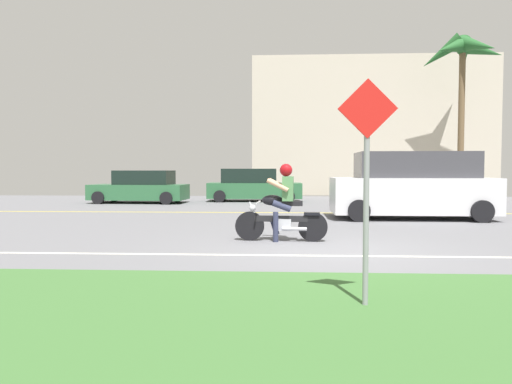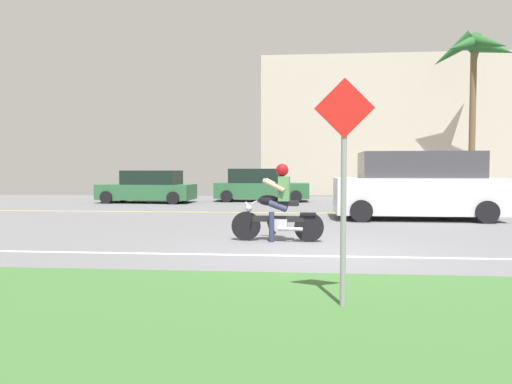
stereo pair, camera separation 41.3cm
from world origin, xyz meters
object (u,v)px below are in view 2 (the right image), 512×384
(motorcyclist, at_px, (278,209))
(parked_car_1, at_px, (260,186))
(palm_tree_0, at_px, (474,55))
(street_sign, at_px, (344,170))
(parked_car_0, at_px, (148,188))
(suv_nearby, at_px, (417,187))

(motorcyclist, height_order, parked_car_1, motorcyclist)
(motorcyclist, bearing_deg, palm_tree_0, 58.32)
(parked_car_1, relative_size, street_sign, 1.82)
(parked_car_0, relative_size, street_sign, 1.79)
(motorcyclist, relative_size, parked_car_0, 0.45)
(parked_car_0, bearing_deg, suv_nearby, -31.38)
(motorcyclist, distance_m, suv_nearby, 6.24)
(motorcyclist, relative_size, palm_tree_0, 0.23)
(palm_tree_0, height_order, street_sign, palm_tree_0)
(parked_car_0, bearing_deg, palm_tree_0, 14.44)
(street_sign, bearing_deg, palm_tree_0, 67.03)
(suv_nearby, height_order, parked_car_0, suv_nearby)
(parked_car_1, distance_m, street_sign, 17.50)
(palm_tree_0, bearing_deg, motorcyclist, -121.68)
(parked_car_0, distance_m, palm_tree_0, 17.53)
(parked_car_1, bearing_deg, parked_car_0, -164.47)
(suv_nearby, height_order, parked_car_1, suv_nearby)
(street_sign, bearing_deg, motorcyclist, 100.22)
(suv_nearby, distance_m, parked_car_1, 9.40)
(suv_nearby, height_order, street_sign, street_sign)
(parked_car_0, relative_size, parked_car_1, 0.98)
(parked_car_0, bearing_deg, parked_car_1, 15.53)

